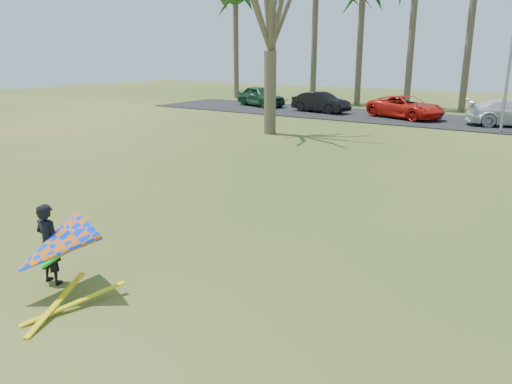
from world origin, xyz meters
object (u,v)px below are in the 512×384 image
Objects in this scene: car_0 at (261,96)px; car_1 at (321,102)px; kite_flyer at (51,249)px; car_2 at (406,107)px.

car_1 is at bearing -79.62° from car_0.
kite_flyer is (8.61, -26.99, 0.09)m from car_1.
kite_flyer is at bearing -132.51° from car_0.
kite_flyer is at bearing -152.95° from car_1.
car_0 is at bearing 89.39° from car_1.
car_1 is 5.97m from car_2.
kite_flyer reaches higher than car_1.
car_2 is 2.11× the size of kite_flyer.
car_2 is (5.97, 0.12, 0.01)m from car_1.
car_0 is at bearing 117.15° from kite_flyer.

